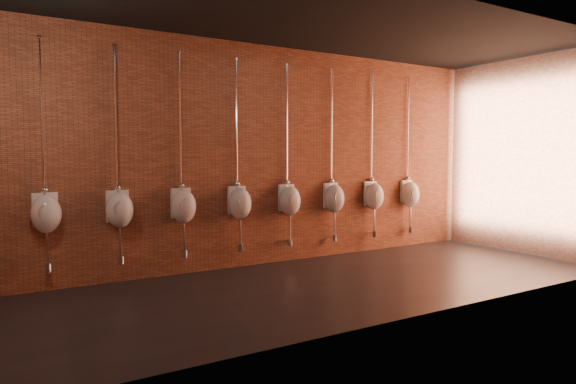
# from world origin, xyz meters

# --- Properties ---
(ground) EXTENTS (8.50, 8.50, 0.00)m
(ground) POSITION_xyz_m (0.00, 0.00, 0.00)
(ground) COLOR black
(ground) RESTS_ON ground
(room_shell) EXTENTS (8.54, 3.04, 3.22)m
(room_shell) POSITION_xyz_m (0.00, 0.00, 2.01)
(room_shell) COLOR black
(room_shell) RESTS_ON ground
(urinal_0) EXTENTS (0.37, 0.34, 2.71)m
(urinal_0) POSITION_xyz_m (-2.76, 1.38, 0.94)
(urinal_0) COLOR white
(urinal_0) RESTS_ON ground
(urinal_1) EXTENTS (0.37, 0.34, 2.71)m
(urinal_1) POSITION_xyz_m (-1.93, 1.38, 0.94)
(urinal_1) COLOR white
(urinal_1) RESTS_ON ground
(urinal_2) EXTENTS (0.37, 0.34, 2.71)m
(urinal_2) POSITION_xyz_m (-1.10, 1.38, 0.94)
(urinal_2) COLOR white
(urinal_2) RESTS_ON ground
(urinal_3) EXTENTS (0.37, 0.34, 2.71)m
(urinal_3) POSITION_xyz_m (-0.28, 1.38, 0.94)
(urinal_3) COLOR white
(urinal_3) RESTS_ON ground
(urinal_4) EXTENTS (0.37, 0.34, 2.71)m
(urinal_4) POSITION_xyz_m (0.55, 1.38, 0.94)
(urinal_4) COLOR white
(urinal_4) RESTS_ON ground
(urinal_5) EXTENTS (0.37, 0.34, 2.71)m
(urinal_5) POSITION_xyz_m (1.38, 1.38, 0.94)
(urinal_5) COLOR white
(urinal_5) RESTS_ON ground
(urinal_6) EXTENTS (0.37, 0.34, 2.71)m
(urinal_6) POSITION_xyz_m (2.21, 1.38, 0.94)
(urinal_6) COLOR white
(urinal_6) RESTS_ON ground
(urinal_7) EXTENTS (0.37, 0.34, 2.71)m
(urinal_7) POSITION_xyz_m (3.04, 1.38, 0.94)
(urinal_7) COLOR white
(urinal_7) RESTS_ON ground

